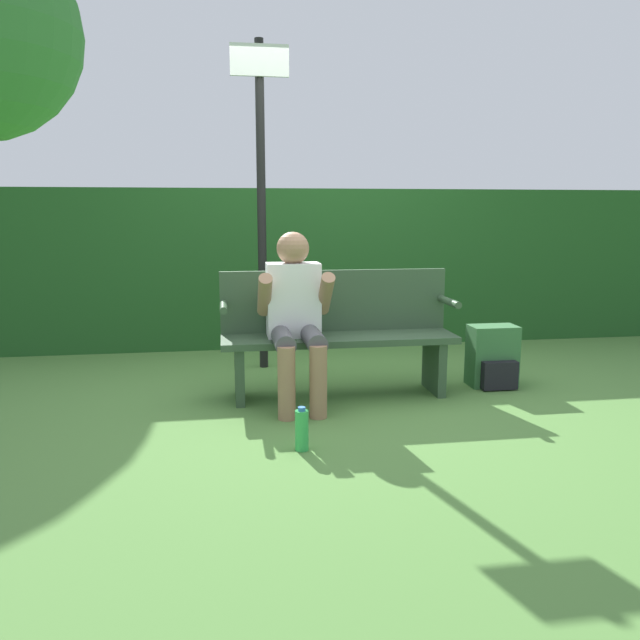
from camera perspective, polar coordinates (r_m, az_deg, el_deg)
ground_plane at (r=4.41m, az=1.74°, el=-6.91°), size 40.00×40.00×0.00m
hedge_back at (r=6.09m, az=-1.44°, el=4.88°), size 12.00×0.55×1.48m
park_bench at (r=4.36m, az=1.62°, el=-1.07°), size 1.62×0.40×0.87m
person_seated at (r=4.15m, az=-2.27°, el=0.88°), size 0.49×0.65×1.14m
backpack at (r=4.77m, az=15.53°, el=-3.34°), size 0.34×0.28×0.45m
water_bottle at (r=3.41m, az=-1.68°, el=-10.01°), size 0.07×0.07×0.24m
signpost at (r=5.06m, az=-5.40°, el=12.12°), size 0.45×0.09×2.57m
parked_car at (r=17.33m, az=4.41°, el=7.62°), size 4.85×3.02×1.21m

